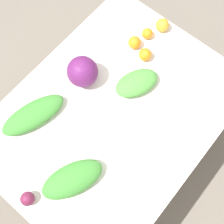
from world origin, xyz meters
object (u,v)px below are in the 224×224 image
Objects in this scene: orange_3 at (134,43)px; orange_1 at (145,55)px; greens_bunch_kale at (72,179)px; beet_root at (28,199)px; orange_2 at (162,25)px; greens_bunch_beet_tops at (136,83)px; cabbage_purple at (83,72)px; orange_0 at (147,34)px; greens_bunch_scallion at (33,115)px.

orange_1 is at bearing -103.92° from orange_3.
beet_root is (-0.21, 0.11, -0.01)m from greens_bunch_kale.
orange_2 reaches higher than orange_1.
greens_bunch_kale reaches higher than beet_root.
greens_bunch_kale is at bearing -172.36° from greens_bunch_beet_tops.
orange_1 is (0.80, 0.16, -0.01)m from greens_bunch_kale.
greens_bunch_kale is (-0.47, -0.34, -0.04)m from cabbage_purple.
greens_bunch_beet_tops is 0.42m from orange_2.
orange_2 is at bearing 4.41° from beet_root.
orange_1 is 0.93× the size of orange_2.
orange_0 is 0.81× the size of orange_2.
orange_3 is (-0.20, 0.05, -0.00)m from orange_2.
cabbage_purple is 0.69× the size of greens_bunch_beet_tops.
greens_bunch_scallion is at bearing 168.87° from orange_3.
cabbage_purple reaches higher than orange_2.
orange_2 is at bearing 11.15° from greens_bunch_kale.
orange_1 is at bearing 2.91° from beet_root.
cabbage_purple is 0.58m from greens_bunch_kale.
greens_bunch_beet_tops reaches higher than orange_3.
greens_bunch_kale reaches higher than orange_2.
greens_bunch_scallion is at bearing 168.93° from orange_0.
orange_0 is (0.30, 0.15, -0.01)m from greens_bunch_beet_tops.
greens_bunch_scallion reaches higher than beet_root.
orange_3 is at bearing -11.13° from greens_bunch_scallion.
greens_bunch_kale is 4.22× the size of orange_3.
orange_3 is (0.02, 0.10, 0.00)m from orange_1.
greens_bunch_scallion is (-0.35, 0.05, -0.05)m from cabbage_purple.
orange_3 is (0.20, 0.17, -0.00)m from greens_bunch_beet_tops.
cabbage_purple is 2.45× the size of beet_root.
orange_3 is at bearing -13.62° from cabbage_purple.
beet_root is at bearing -177.09° from orange_1.
cabbage_purple is at bearing -8.52° from greens_bunch_scallion.
orange_2 reaches higher than orange_3.
greens_bunch_kale is at bearing -165.59° from orange_0.
orange_3 is at bearing 169.37° from orange_0.
greens_bunch_kale is 4.50× the size of beet_root.
greens_bunch_kale is at bearing -106.75° from greens_bunch_scallion.
orange_1 is (1.01, 0.05, 0.00)m from beet_root.
beet_root is 1.14m from orange_0.
orange_3 is at bearing 164.90° from orange_2.
cabbage_purple is 0.31m from greens_bunch_beet_tops.
greens_bunch_kale is at bearing -26.88° from beet_root.
orange_0 is at bearing 32.36° from orange_1.
greens_bunch_beet_tops is 3.13× the size of orange_2.
greens_bunch_beet_tops is (0.16, -0.26, -0.05)m from cabbage_purple.
greens_bunch_scallion is at bearing 160.80° from orange_1.
greens_bunch_beet_tops reaches higher than beet_root.
greens_bunch_beet_tops is at bearing -163.59° from orange_2.
orange_2 is at bearing -19.39° from orange_0.
orange_1 is 0.23m from orange_2.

